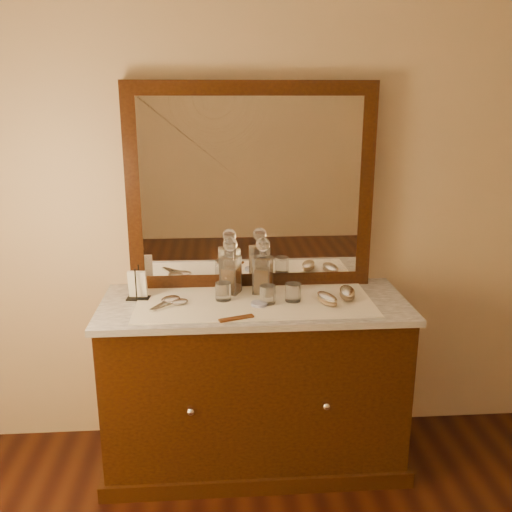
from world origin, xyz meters
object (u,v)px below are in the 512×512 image
object	(u,v)px
brush_far	(347,293)
hand_mirror_outer	(169,300)
hand_mirror_inner	(176,303)
pin_dish	(259,304)
comb	(236,318)
napkin_rack	(138,286)
brush_near	(327,299)
dresser_cabinet	(255,385)
decanter_left	(231,272)
mirror_frame	(251,187)
decanter_right	(263,272)

from	to	relation	value
brush_far	hand_mirror_outer	distance (m)	0.85
hand_mirror_outer	hand_mirror_inner	world-z (taller)	hand_mirror_outer
pin_dish	comb	distance (m)	0.19
pin_dish	hand_mirror_inner	distance (m)	0.38
pin_dish	hand_mirror_outer	bearing A→B (deg)	170.31
comb	napkin_rack	distance (m)	0.54
pin_dish	brush_near	size ratio (longest dim) A/B	0.47
brush_near	dresser_cabinet	bearing A→B (deg)	170.07
brush_near	hand_mirror_inner	bearing A→B (deg)	177.18
brush_near	hand_mirror_outer	world-z (taller)	brush_near
pin_dish	decanter_left	size ratio (longest dim) A/B	0.27
napkin_rack	hand_mirror_inner	xyz separation A→B (m)	(0.19, -0.10, -0.05)
brush_near	decanter_left	bearing A→B (deg)	158.29
comb	brush_near	bearing A→B (deg)	1.78
pin_dish	comb	bearing A→B (deg)	-125.37
mirror_frame	hand_mirror_outer	size ratio (longest dim) A/B	5.77
pin_dish	brush_far	xyz separation A→B (m)	(0.43, 0.07, 0.02)
pin_dish	decanter_right	distance (m)	0.20
comb	brush_far	xyz separation A→B (m)	(0.54, 0.23, 0.02)
dresser_cabinet	hand_mirror_inner	distance (m)	0.58
brush_near	hand_mirror_outer	xyz separation A→B (m)	(-0.73, 0.07, -0.01)
dresser_cabinet	decanter_right	size ratio (longest dim) A/B	5.02
dresser_cabinet	mirror_frame	distance (m)	0.97
brush_far	hand_mirror_inner	world-z (taller)	brush_far
mirror_frame	napkin_rack	bearing A→B (deg)	-162.53
comb	hand_mirror_outer	distance (m)	0.38
brush_far	hand_mirror_outer	bearing A→B (deg)	-179.83
decanter_left	brush_far	bearing A→B (deg)	-11.06
decanter_right	hand_mirror_outer	world-z (taller)	decanter_right
brush_far	hand_mirror_inner	bearing A→B (deg)	-177.61
napkin_rack	decanter_right	world-z (taller)	decanter_right
decanter_right	brush_far	world-z (taller)	decanter_right
napkin_rack	decanter_right	distance (m)	0.60
decanter_left	brush_near	size ratio (longest dim) A/B	1.71
mirror_frame	pin_dish	size ratio (longest dim) A/B	15.72
decanter_left	napkin_rack	bearing A→B (deg)	-174.16
comb	decanter_right	xyz separation A→B (m)	(0.14, 0.32, 0.10)
brush_near	hand_mirror_outer	size ratio (longest dim) A/B	0.79
mirror_frame	dresser_cabinet	bearing A→B (deg)	-90.00
brush_near	pin_dish	bearing A→B (deg)	-178.91
hand_mirror_outer	hand_mirror_inner	distance (m)	0.05
napkin_rack	brush_far	xyz separation A→B (m)	(0.99, -0.06, -0.04)
napkin_rack	decanter_left	bearing A→B (deg)	5.84
decanter_left	brush_near	world-z (taller)	decanter_left
comb	decanter_right	bearing A→B (deg)	47.30
napkin_rack	hand_mirror_outer	xyz separation A→B (m)	(0.15, -0.07, -0.05)
napkin_rack	dresser_cabinet	bearing A→B (deg)	-7.50
mirror_frame	comb	distance (m)	0.68
pin_dish	brush_far	bearing A→B (deg)	9.85
brush_far	brush_near	bearing A→B (deg)	-148.35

